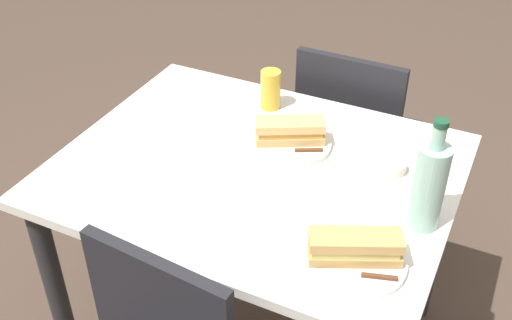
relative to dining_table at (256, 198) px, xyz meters
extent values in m
cube|color=silver|center=(0.00, 0.00, 0.10)|extent=(1.09, 0.86, 0.03)
cylinder|color=#262628|center=(-0.48, -0.37, -0.28)|extent=(0.06, 0.06, 0.72)
cylinder|color=#262628|center=(0.48, -0.37, -0.28)|extent=(0.06, 0.06, 0.72)
cylinder|color=#262628|center=(0.48, 0.37, -0.28)|extent=(0.06, 0.06, 0.72)
cube|color=black|center=(-0.10, -0.71, -0.18)|extent=(0.41, 0.41, 0.02)
cube|color=black|center=(-0.09, -0.53, 0.03)|extent=(0.38, 0.04, 0.40)
cylinder|color=black|center=(-0.28, -0.89, -0.41)|extent=(0.04, 0.04, 0.45)
cylinder|color=black|center=(0.08, -0.89, -0.41)|extent=(0.04, 0.04, 0.45)
cylinder|color=black|center=(-0.27, -0.53, -0.41)|extent=(0.04, 0.04, 0.45)
cylinder|color=black|center=(0.09, -0.53, -0.41)|extent=(0.04, 0.04, 0.45)
cylinder|color=white|center=(-0.37, 0.24, 0.12)|extent=(0.25, 0.25, 0.01)
cube|color=tan|center=(-0.37, 0.24, 0.14)|extent=(0.22, 0.15, 0.02)
cube|color=#DBC66B|center=(-0.37, 0.24, 0.17)|extent=(0.20, 0.14, 0.02)
cube|color=tan|center=(-0.37, 0.24, 0.19)|extent=(0.22, 0.15, 0.02)
cube|color=silver|center=(-0.35, 0.30, 0.13)|extent=(0.10, 0.04, 0.00)
cube|color=#59331E|center=(-0.44, 0.28, 0.14)|extent=(0.08, 0.03, 0.01)
cylinder|color=silver|center=(-0.04, -0.14, 0.12)|extent=(0.25, 0.25, 0.01)
cube|color=tan|center=(-0.04, -0.14, 0.14)|extent=(0.21, 0.15, 0.02)
cube|color=#CC8438|center=(-0.04, -0.14, 0.17)|extent=(0.19, 0.14, 0.02)
cube|color=tan|center=(-0.04, -0.14, 0.19)|extent=(0.21, 0.15, 0.02)
cube|color=silver|center=(-0.03, -0.07, 0.13)|extent=(0.09, 0.06, 0.00)
cube|color=#59331E|center=(-0.11, -0.11, 0.14)|extent=(0.08, 0.05, 0.01)
cylinder|color=#99C6B7|center=(-0.47, 0.04, 0.23)|extent=(0.08, 0.08, 0.23)
cylinder|color=#99C6B7|center=(-0.47, 0.04, 0.37)|extent=(0.03, 0.03, 0.06)
cylinder|color=#19472D|center=(-0.47, 0.04, 0.41)|extent=(0.04, 0.04, 0.02)
cylinder|color=gold|center=(0.10, -0.31, 0.18)|extent=(0.06, 0.06, 0.13)
cylinder|color=silver|center=(-0.35, -0.14, 0.13)|extent=(0.08, 0.08, 0.03)
camera|label=1|loc=(-0.61, 1.26, 1.15)|focal=43.64mm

